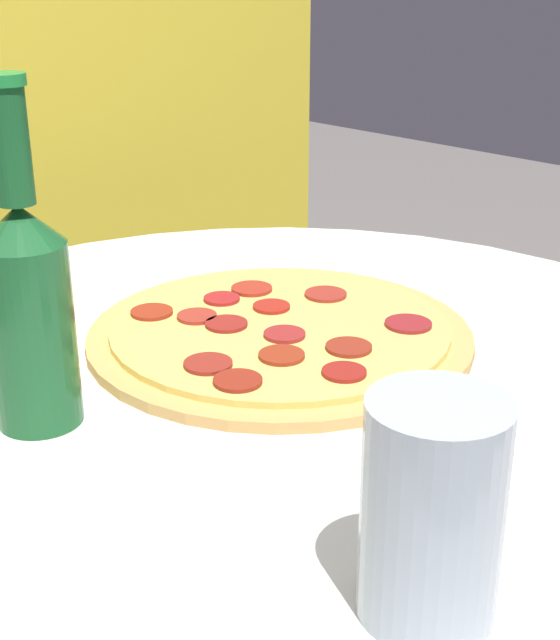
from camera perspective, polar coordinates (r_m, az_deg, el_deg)
table at (r=0.85m, az=-0.17°, el=-15.36°), size 0.89×0.89×0.74m
pizza at (r=0.82m, az=-0.02°, el=-0.79°), size 0.35×0.35×0.02m
beer_bottle at (r=0.67m, az=-15.80°, el=1.04°), size 0.06×0.06×0.26m
drinking_glass at (r=0.48m, az=9.70°, el=-11.96°), size 0.08×0.08×0.13m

